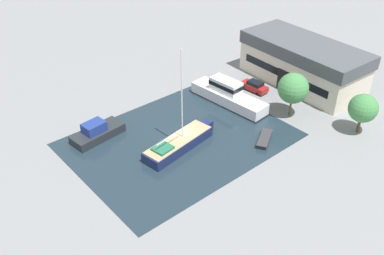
{
  "coord_description": "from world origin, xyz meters",
  "views": [
    {
      "loc": [
        36.16,
        -28.98,
        32.59
      ],
      "look_at": [
        0.0,
        2.09,
        1.0
      ],
      "focal_mm": 40.0,
      "sensor_mm": 36.0,
      "label": 1
    }
  ],
  "objects_px": {
    "quay_tree_near_building": "(293,88)",
    "quay_tree_by_water": "(363,108)",
    "small_dinghy": "(264,139)",
    "motor_cruiser": "(228,95)",
    "warehouse_building": "(303,63)",
    "sailboat_moored": "(179,143)",
    "cabin_boat": "(97,132)",
    "parked_car": "(254,86)"
  },
  "relations": [
    {
      "from": "quay_tree_by_water",
      "to": "cabin_boat",
      "type": "xyz_separation_m",
      "value": [
        -21.77,
        -27.54,
        -2.81
      ]
    },
    {
      "from": "quay_tree_near_building",
      "to": "small_dinghy",
      "type": "bearing_deg",
      "value": -75.41
    },
    {
      "from": "warehouse_building",
      "to": "cabin_boat",
      "type": "relative_size",
      "value": 2.81
    },
    {
      "from": "warehouse_building",
      "to": "motor_cruiser",
      "type": "xyz_separation_m",
      "value": [
        -2.93,
        -13.81,
        -2.16
      ]
    },
    {
      "from": "quay_tree_by_water",
      "to": "sailboat_moored",
      "type": "distance_m",
      "value": 24.57
    },
    {
      "from": "quay_tree_near_building",
      "to": "quay_tree_by_water",
      "type": "bearing_deg",
      "value": 22.15
    },
    {
      "from": "parked_car",
      "to": "motor_cruiser",
      "type": "relative_size",
      "value": 0.35
    },
    {
      "from": "sailboat_moored",
      "to": "motor_cruiser",
      "type": "xyz_separation_m",
      "value": [
        -4.11,
        12.71,
        0.57
      ]
    },
    {
      "from": "quay_tree_by_water",
      "to": "motor_cruiser",
      "type": "height_order",
      "value": "quay_tree_by_water"
    },
    {
      "from": "warehouse_building",
      "to": "quay_tree_near_building",
      "type": "bearing_deg",
      "value": -57.54
    },
    {
      "from": "warehouse_building",
      "to": "quay_tree_by_water",
      "type": "height_order",
      "value": "warehouse_building"
    },
    {
      "from": "quay_tree_by_water",
      "to": "small_dinghy",
      "type": "relative_size",
      "value": 1.28
    },
    {
      "from": "quay_tree_near_building",
      "to": "quay_tree_by_water",
      "type": "height_order",
      "value": "quay_tree_near_building"
    },
    {
      "from": "quay_tree_near_building",
      "to": "small_dinghy",
      "type": "relative_size",
      "value": 1.48
    },
    {
      "from": "quay_tree_near_building",
      "to": "small_dinghy",
      "type": "xyz_separation_m",
      "value": [
        2.0,
        -7.69,
        -4.04
      ]
    },
    {
      "from": "warehouse_building",
      "to": "small_dinghy",
      "type": "relative_size",
      "value": 4.72
    },
    {
      "from": "quay_tree_near_building",
      "to": "parked_car",
      "type": "relative_size",
      "value": 1.45
    },
    {
      "from": "quay_tree_near_building",
      "to": "motor_cruiser",
      "type": "xyz_separation_m",
      "value": [
        -8.23,
        -4.42,
        -2.99
      ]
    },
    {
      "from": "sailboat_moored",
      "to": "cabin_boat",
      "type": "xyz_separation_m",
      "value": [
        -8.86,
        -6.83,
        0.09
      ]
    },
    {
      "from": "parked_car",
      "to": "cabin_boat",
      "type": "distance_m",
      "value": 25.95
    },
    {
      "from": "motor_cruiser",
      "to": "sailboat_moored",
      "type": "bearing_deg",
      "value": -166.32
    },
    {
      "from": "small_dinghy",
      "to": "warehouse_building",
      "type": "bearing_deg",
      "value": -96.37
    },
    {
      "from": "parked_car",
      "to": "sailboat_moored",
      "type": "relative_size",
      "value": 0.34
    },
    {
      "from": "motor_cruiser",
      "to": "small_dinghy",
      "type": "xyz_separation_m",
      "value": [
        10.23,
        -3.27,
        -1.05
      ]
    },
    {
      "from": "motor_cruiser",
      "to": "small_dinghy",
      "type": "relative_size",
      "value": 2.95
    },
    {
      "from": "warehouse_building",
      "to": "cabin_boat",
      "type": "bearing_deg",
      "value": -99.93
    },
    {
      "from": "quay_tree_by_water",
      "to": "cabin_boat",
      "type": "height_order",
      "value": "quay_tree_by_water"
    },
    {
      "from": "quay_tree_near_building",
      "to": "sailboat_moored",
      "type": "height_order",
      "value": "sailboat_moored"
    },
    {
      "from": "quay_tree_near_building",
      "to": "sailboat_moored",
      "type": "bearing_deg",
      "value": -103.53
    },
    {
      "from": "small_dinghy",
      "to": "cabin_boat",
      "type": "xyz_separation_m",
      "value": [
        -14.99,
        -16.27,
        0.58
      ]
    },
    {
      "from": "quay_tree_near_building",
      "to": "parked_car",
      "type": "height_order",
      "value": "quay_tree_near_building"
    },
    {
      "from": "parked_car",
      "to": "warehouse_building",
      "type": "bearing_deg",
      "value": -24.8
    },
    {
      "from": "warehouse_building",
      "to": "sailboat_moored",
      "type": "height_order",
      "value": "sailboat_moored"
    },
    {
      "from": "small_dinghy",
      "to": "quay_tree_by_water",
      "type": "bearing_deg",
      "value": -150.54
    },
    {
      "from": "cabin_boat",
      "to": "motor_cruiser",
      "type": "bearing_deg",
      "value": 69.99
    },
    {
      "from": "quay_tree_by_water",
      "to": "small_dinghy",
      "type": "height_order",
      "value": "quay_tree_by_water"
    },
    {
      "from": "quay_tree_near_building",
      "to": "motor_cruiser",
      "type": "height_order",
      "value": "quay_tree_near_building"
    },
    {
      "from": "quay_tree_near_building",
      "to": "parked_car",
      "type": "bearing_deg",
      "value": 169.36
    },
    {
      "from": "sailboat_moored",
      "to": "small_dinghy",
      "type": "bearing_deg",
      "value": 48.72
    },
    {
      "from": "quay_tree_by_water",
      "to": "small_dinghy",
      "type": "distance_m",
      "value": 13.58
    },
    {
      "from": "quay_tree_by_water",
      "to": "cabin_boat",
      "type": "bearing_deg",
      "value": -128.33
    },
    {
      "from": "cabin_boat",
      "to": "parked_car",
      "type": "bearing_deg",
      "value": 73.22
    }
  ]
}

